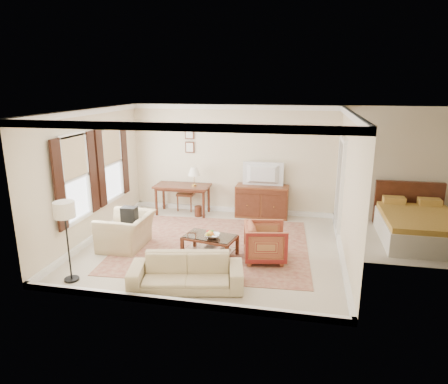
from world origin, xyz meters
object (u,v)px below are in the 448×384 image
(writing_desk, at_px, (182,189))
(striped_armchair, at_px, (265,241))
(sofa, at_px, (186,267))
(club_armchair, at_px, (126,225))
(coffee_table, at_px, (210,240))
(tv, at_px, (263,167))
(sideboard, at_px, (262,201))

(writing_desk, distance_m, striped_armchair, 3.55)
(sofa, bearing_deg, striped_armchair, 37.25)
(writing_desk, height_order, club_armchair, club_armchair)
(coffee_table, bearing_deg, sofa, -93.78)
(tv, height_order, striped_armchair, tv)
(coffee_table, xyz_separation_m, sofa, (-0.09, -1.36, 0.04))
(writing_desk, xyz_separation_m, club_armchair, (-0.51, -2.45, -0.20))
(striped_armchair, bearing_deg, sofa, 128.34)
(writing_desk, xyz_separation_m, coffee_table, (1.36, -2.54, -0.35))
(writing_desk, height_order, sideboard, sideboard)
(coffee_table, relative_size, club_armchair, 1.02)
(sideboard, height_order, club_armchair, club_armchair)
(writing_desk, bearing_deg, striped_armchair, -45.22)
(tv, bearing_deg, coffee_table, 74.29)
(sofa, bearing_deg, writing_desk, 96.48)
(writing_desk, distance_m, tv, 2.23)
(coffee_table, height_order, sofa, sofa)
(club_armchair, distance_m, sofa, 2.30)
(club_armchair, bearing_deg, writing_desk, 168.90)
(writing_desk, bearing_deg, coffee_table, -61.77)
(coffee_table, xyz_separation_m, striped_armchair, (1.13, 0.03, 0.08))
(writing_desk, xyz_separation_m, striped_armchair, (2.49, -2.51, -0.27))
(striped_armchair, relative_size, sofa, 0.43)
(striped_armchair, distance_m, sofa, 1.85)
(sideboard, bearing_deg, club_armchair, -135.12)
(club_armchair, relative_size, sofa, 0.58)
(striped_armchair, distance_m, club_armchair, 3.00)
(tv, xyz_separation_m, sofa, (-0.85, -4.05, -0.97))
(sideboard, relative_size, striped_armchair, 1.65)
(writing_desk, relative_size, striped_armchair, 1.76)
(coffee_table, distance_m, sofa, 1.36)
(club_armchair, bearing_deg, sofa, 51.36)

